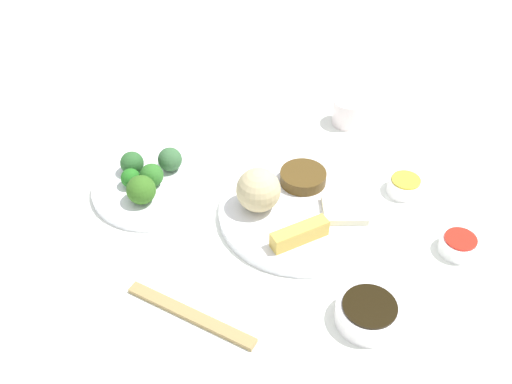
% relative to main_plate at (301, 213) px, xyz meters
% --- Properties ---
extents(tabletop, '(2.20, 2.20, 0.02)m').
position_rel_main_plate_xyz_m(tabletop, '(0.01, 0.01, -0.02)').
color(tabletop, white).
rests_on(tabletop, ground).
extents(main_plate, '(0.30, 0.30, 0.02)m').
position_rel_main_plate_xyz_m(main_plate, '(0.00, 0.00, 0.00)').
color(main_plate, white).
rests_on(main_plate, tabletop).
extents(rice_scoop, '(0.08, 0.08, 0.08)m').
position_rel_main_plate_xyz_m(rice_scoop, '(-0.02, -0.08, 0.05)').
color(rice_scoop, tan).
rests_on(rice_scoop, main_plate).
extents(spring_roll, '(0.06, 0.11, 0.03)m').
position_rel_main_plate_xyz_m(spring_roll, '(0.08, -0.02, 0.02)').
color(spring_roll, gold).
rests_on(spring_roll, main_plate).
extents(crab_rangoon_wonton, '(0.08, 0.08, 0.01)m').
position_rel_main_plate_xyz_m(crab_rangoon_wonton, '(0.02, 0.08, 0.01)').
color(crab_rangoon_wonton, beige).
rests_on(crab_rangoon_wonton, main_plate).
extents(stir_fry_heap, '(0.09, 0.09, 0.02)m').
position_rel_main_plate_xyz_m(stir_fry_heap, '(-0.08, 0.02, 0.02)').
color(stir_fry_heap, '#4D3715').
rests_on(stir_fry_heap, main_plate).
extents(broccoli_plate, '(0.23, 0.23, 0.01)m').
position_rel_main_plate_xyz_m(broccoli_plate, '(-0.10, -0.27, -0.00)').
color(broccoli_plate, white).
rests_on(broccoli_plate, tabletop).
extents(broccoli_floret_0, '(0.04, 0.04, 0.04)m').
position_rel_main_plate_xyz_m(broccoli_floret_0, '(-0.10, -0.27, 0.03)').
color(broccoli_floret_0, '#2C6A23').
rests_on(broccoli_floret_0, broccoli_plate).
extents(broccoli_floret_1, '(0.05, 0.05, 0.05)m').
position_rel_main_plate_xyz_m(broccoli_floret_1, '(-0.06, -0.28, 0.03)').
color(broccoli_floret_1, '#33651D').
rests_on(broccoli_floret_1, broccoli_plate).
extents(broccoli_floret_2, '(0.05, 0.05, 0.05)m').
position_rel_main_plate_xyz_m(broccoli_floret_2, '(-0.14, -0.31, 0.03)').
color(broccoli_floret_2, '#2B5C2A').
rests_on(broccoli_floret_2, broccoli_plate).
extents(broccoli_floret_3, '(0.05, 0.05, 0.05)m').
position_rel_main_plate_xyz_m(broccoli_floret_3, '(-0.14, -0.23, 0.03)').
color(broccoli_floret_3, '#356137').
rests_on(broccoli_floret_3, broccoli_plate).
extents(broccoli_floret_4, '(0.04, 0.04, 0.04)m').
position_rel_main_plate_xyz_m(broccoli_floret_4, '(-0.10, -0.31, 0.02)').
color(broccoli_floret_4, '#226C1E').
rests_on(broccoli_floret_4, broccoli_plate).
extents(soy_sauce_bowl, '(0.10, 0.10, 0.03)m').
position_rel_main_plate_xyz_m(soy_sauce_bowl, '(0.24, 0.06, 0.01)').
color(soy_sauce_bowl, white).
rests_on(soy_sauce_bowl, tabletop).
extents(soy_sauce_bowl_liquid, '(0.08, 0.08, 0.00)m').
position_rel_main_plate_xyz_m(soy_sauce_bowl_liquid, '(0.24, 0.06, 0.03)').
color(soy_sauce_bowl_liquid, black).
rests_on(soy_sauce_bowl_liquid, soy_sauce_bowl).
extents(sauce_ramekin_sweet_and_sour, '(0.07, 0.07, 0.03)m').
position_rel_main_plate_xyz_m(sauce_ramekin_sweet_and_sour, '(0.11, 0.25, 0.01)').
color(sauce_ramekin_sweet_and_sour, white).
rests_on(sauce_ramekin_sweet_and_sour, tabletop).
extents(sauce_ramekin_sweet_and_sour_liquid, '(0.05, 0.05, 0.00)m').
position_rel_main_plate_xyz_m(sauce_ramekin_sweet_and_sour_liquid, '(0.11, 0.25, 0.02)').
color(sauce_ramekin_sweet_and_sour_liquid, red).
rests_on(sauce_ramekin_sweet_and_sour_liquid, sauce_ramekin_sweet_and_sour).
extents(sauce_ramekin_hot_mustard, '(0.07, 0.07, 0.03)m').
position_rel_main_plate_xyz_m(sauce_ramekin_hot_mustard, '(-0.05, 0.21, 0.01)').
color(sauce_ramekin_hot_mustard, white).
rests_on(sauce_ramekin_hot_mustard, tabletop).
extents(sauce_ramekin_hot_mustard_liquid, '(0.05, 0.05, 0.00)m').
position_rel_main_plate_xyz_m(sauce_ramekin_hot_mustard_liquid, '(-0.05, 0.21, 0.02)').
color(sauce_ramekin_hot_mustard_liquid, gold).
rests_on(sauce_ramekin_hot_mustard_liquid, sauce_ramekin_hot_mustard).
extents(teacup, '(0.07, 0.07, 0.06)m').
position_rel_main_plate_xyz_m(teacup, '(-0.28, 0.15, 0.02)').
color(teacup, white).
rests_on(teacup, tabletop).
extents(chopsticks_pair, '(0.15, 0.20, 0.01)m').
position_rel_main_plate_xyz_m(chopsticks_pair, '(0.20, -0.20, -0.00)').
color(chopsticks_pair, '#9C814C').
rests_on(chopsticks_pair, tabletop).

